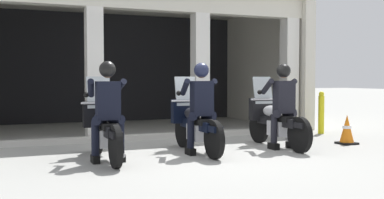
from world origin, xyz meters
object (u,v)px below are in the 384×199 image
Objects in this scene: police_officer_center at (201,100)px; police_officer_right at (283,99)px; police_officer_left at (108,103)px; motorcycle_left at (104,129)px; traffic_cone_flank at (347,130)px; motorcycle_right at (275,121)px; bollard_kerbside at (321,113)px; motorcycle_center at (195,124)px.

police_officer_center is 1.00× the size of police_officer_right.
police_officer_left is at bearing -164.34° from police_officer_center.
traffic_cone_flank is (4.84, -0.13, -0.21)m from motorcycle_left.
motorcycle_right reaches higher than bollard_kerbside.
motorcycle_right is (3.31, 0.12, 0.00)m from motorcycle_left.
motorcycle_left is 1.29× the size of police_officer_center.
police_officer_right is (1.65, -0.30, 0.44)m from motorcycle_center.
motorcycle_center is 1.29× the size of police_officer_right.
motorcycle_center is (1.66, 0.42, -0.44)m from police_officer_left.
motorcycle_right is at bearing -147.48° from bollard_kerbside.
motorcycle_right is 0.52m from police_officer_right.
motorcycle_left and motorcycle_right have the same top height.
police_officer_left is 2.69× the size of traffic_cone_flank.
police_officer_center is at bearing -179.72° from traffic_cone_flank.
police_officer_left is 5.79m from bollard_kerbside.
motorcycle_center is 1.65m from motorcycle_right.
motorcycle_right is at bearing 20.54° from police_officer_left.
motorcycle_right is at bearing 10.24° from motorcycle_center.
bollard_kerbside is at bearing 28.92° from motorcycle_left.
motorcycle_left is 1.66m from motorcycle_center.
police_officer_left is 1.58× the size of bollard_kerbside.
motorcycle_center is 3.46× the size of traffic_cone_flank.
motorcycle_right is at bearing 19.98° from police_officer_center.
police_officer_left is 0.78× the size of motorcycle_right.
police_officer_left is 4.88m from traffic_cone_flank.
police_officer_left and police_officer_right have the same top height.
motorcycle_right is at bearing 98.34° from police_officer_right.
motorcycle_center is at bearing 175.18° from traffic_cone_flank.
police_officer_center reaches higher than bollard_kerbside.
police_officer_left is at bearing -178.15° from traffic_cone_flank.
motorcycle_left is 1.00× the size of motorcycle_center.
motorcycle_left is 1.29× the size of police_officer_right.
police_officer_left is 1.00× the size of police_officer_center.
police_officer_left is at bearing -154.82° from motorcycle_center.
motorcycle_left is at bearing -174.15° from police_officer_right.
police_officer_right is at bearing -142.50° from bollard_kerbside.
police_officer_right is at bearing 0.52° from motorcycle_center.
motorcycle_center is 1.00× the size of motorcycle_right.
motorcycle_right is 1.29× the size of police_officer_right.
motorcycle_left is at bearing -164.34° from motorcycle_center.
motorcycle_center reaches higher than traffic_cone_flank.
motorcycle_center is at bearing 100.53° from police_officer_center.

